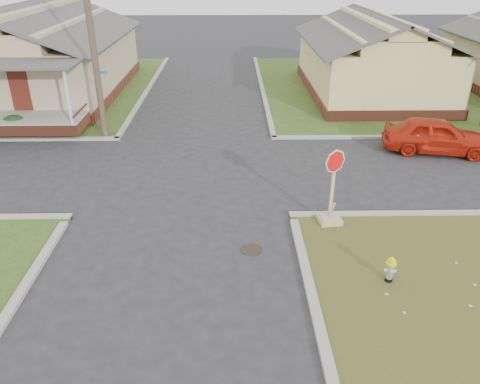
{
  "coord_description": "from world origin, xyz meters",
  "views": [
    {
      "loc": [
        1.67,
        -11.69,
        7.5
      ],
      "look_at": [
        1.9,
        1.0,
        1.1
      ],
      "focal_mm": 35.0,
      "sensor_mm": 36.0,
      "label": 1
    }
  ],
  "objects_px": {
    "stop_sign": "(331,207)",
    "red_sedan": "(437,135)",
    "utility_pole": "(91,33)",
    "fire_hydrant": "(391,268)"
  },
  "relations": [
    {
      "from": "fire_hydrant",
      "to": "stop_sign",
      "type": "bearing_deg",
      "value": 119.72
    },
    {
      "from": "utility_pole",
      "to": "red_sedan",
      "type": "height_order",
      "value": "utility_pole"
    },
    {
      "from": "fire_hydrant",
      "to": "utility_pole",
      "type": "bearing_deg",
      "value": 144.13
    },
    {
      "from": "stop_sign",
      "to": "red_sedan",
      "type": "height_order",
      "value": "stop_sign"
    },
    {
      "from": "fire_hydrant",
      "to": "stop_sign",
      "type": "xyz_separation_m",
      "value": [
        -0.96,
        3.02,
        0.13
      ]
    },
    {
      "from": "utility_pole",
      "to": "fire_hydrant",
      "type": "relative_size",
      "value": 12.44
    },
    {
      "from": "fire_hydrant",
      "to": "red_sedan",
      "type": "relative_size",
      "value": 0.17
    },
    {
      "from": "fire_hydrant",
      "to": "red_sedan",
      "type": "bearing_deg",
      "value": 74.49
    },
    {
      "from": "utility_pole",
      "to": "stop_sign",
      "type": "relative_size",
      "value": 3.7
    },
    {
      "from": "stop_sign",
      "to": "red_sedan",
      "type": "distance_m",
      "value": 8.16
    }
  ]
}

